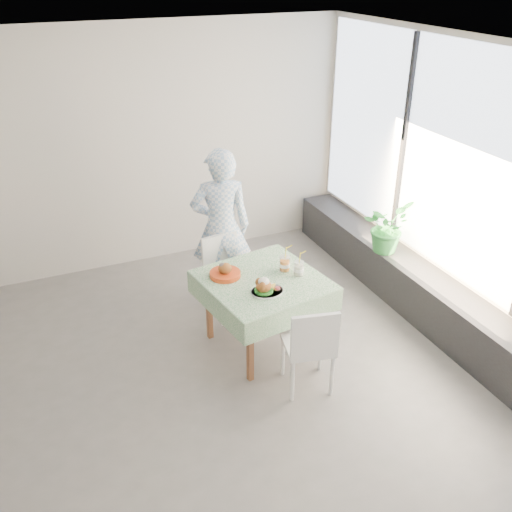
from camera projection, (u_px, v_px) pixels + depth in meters
name	position (u px, v px, depth m)	size (l,w,h in m)	color
floor	(167.00, 391.00, 5.01)	(6.00, 6.00, 0.00)	#5E5C59
ceiling	(135.00, 58.00, 3.70)	(6.00, 6.00, 0.00)	white
wall_back	(97.00, 156.00, 6.38)	(6.00, 0.02, 2.80)	beige
wall_front	(308.00, 507.00, 2.33)	(6.00, 0.02, 2.80)	beige
wall_right	(462.00, 192.00, 5.41)	(0.02, 5.00, 2.80)	beige
window_pane	(464.00, 167.00, 5.28)	(0.01, 4.80, 2.18)	#D1E0F9
window_ledge	(428.00, 299.00, 5.88)	(0.40, 4.80, 0.50)	black
cafe_table	(263.00, 305.00, 5.40)	(1.19, 1.19, 0.74)	brown
chair_far	(228.00, 291.00, 6.00)	(0.45, 0.45, 0.85)	white
chair_near	(308.00, 361.00, 4.95)	(0.48, 0.48, 0.86)	white
diner	(221.00, 228.00, 5.97)	(0.63, 0.41, 1.72)	#84AAD4
main_dish	(265.00, 288.00, 5.03)	(0.30, 0.30, 0.15)	white
juice_cup_orange	(285.00, 264.00, 5.37)	(0.11, 0.11, 0.30)	white
juice_cup_lemonade	(299.00, 269.00, 5.30)	(0.10, 0.10, 0.28)	white
second_dish	(225.00, 273.00, 5.29)	(0.29, 0.29, 0.14)	#B93913
potted_plant	(386.00, 227.00, 6.17)	(0.51, 0.44, 0.57)	#25702F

